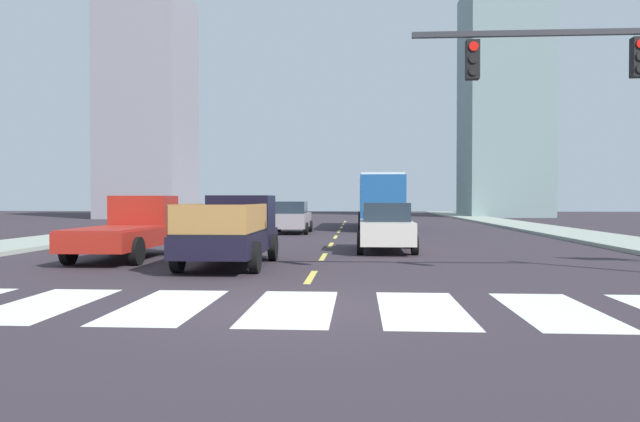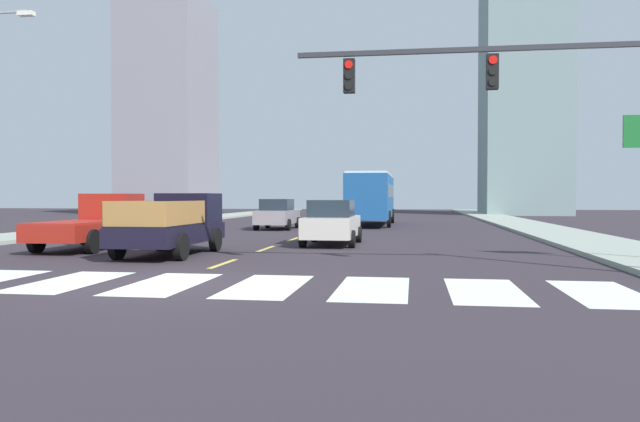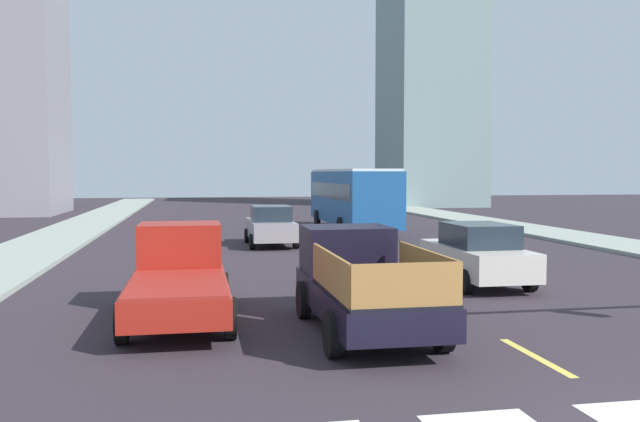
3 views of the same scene
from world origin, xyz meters
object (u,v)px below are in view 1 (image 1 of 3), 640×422
object	(u,v)px
sedan_near_right	(292,217)
pickup_dark	(130,229)
city_bus	(380,197)
pickup_stakebed	(233,231)
sedan_mid	(386,227)

from	to	relation	value
sedan_near_right	pickup_dark	bearing A→B (deg)	-103.10
pickup_dark	city_bus	world-z (taller)	city_bus
pickup_stakebed	pickup_dark	bearing A→B (deg)	156.35
pickup_dark	city_bus	xyz separation A→B (m)	(8.49, 19.69, 1.03)
pickup_dark	sedan_mid	bearing A→B (deg)	22.08
sedan_near_right	sedan_mid	size ratio (longest dim) A/B	1.00
sedan_near_right	city_bus	bearing A→B (deg)	50.65
city_bus	sedan_near_right	world-z (taller)	city_bus
sedan_near_right	sedan_mid	xyz separation A→B (m)	(4.58, -11.00, 0.00)
city_bus	pickup_dark	bearing A→B (deg)	-114.75
pickup_stakebed	sedan_mid	xyz separation A→B (m)	(4.50, 4.52, -0.08)
sedan_near_right	sedan_mid	world-z (taller)	same
city_bus	sedan_near_right	distance (m)	7.72
pickup_dark	city_bus	distance (m)	21.47
sedan_mid	city_bus	bearing A→B (deg)	91.36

